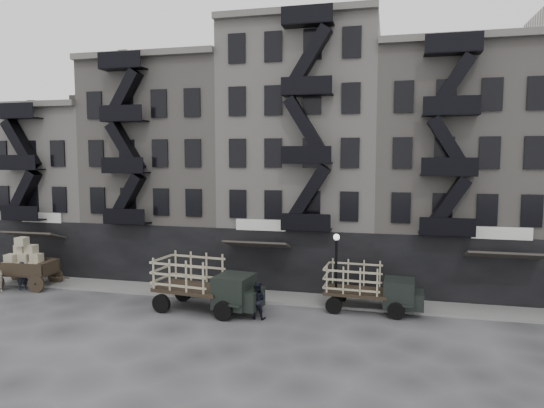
% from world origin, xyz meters
% --- Properties ---
extents(ground, '(140.00, 140.00, 0.00)m').
position_xyz_m(ground, '(0.00, 0.00, 0.00)').
color(ground, '#38383A').
rests_on(ground, ground).
extents(sidewalk, '(55.00, 2.50, 0.15)m').
position_xyz_m(sidewalk, '(0.00, 3.75, 0.07)').
color(sidewalk, slate).
rests_on(sidewalk, ground).
extents(building_west, '(10.00, 11.35, 13.20)m').
position_xyz_m(building_west, '(-20.00, 9.83, 6.00)').
color(building_west, '#ABA69E').
rests_on(building_west, ground).
extents(building_midwest, '(10.00, 11.35, 16.20)m').
position_xyz_m(building_midwest, '(-10.00, 9.83, 7.50)').
color(building_midwest, gray).
rests_on(building_midwest, ground).
extents(building_center, '(10.00, 11.35, 18.20)m').
position_xyz_m(building_center, '(-0.00, 9.82, 8.50)').
color(building_center, '#ABA69E').
rests_on(building_center, ground).
extents(building_mideast, '(10.00, 11.35, 16.20)m').
position_xyz_m(building_mideast, '(10.00, 9.83, 7.50)').
color(building_mideast, gray).
rests_on(building_mideast, ground).
extents(lamp_post, '(0.36, 0.36, 4.28)m').
position_xyz_m(lamp_post, '(3.00, 2.60, 2.78)').
color(lamp_post, black).
rests_on(lamp_post, ground).
extents(wagon, '(4.04, 2.34, 3.32)m').
position_xyz_m(wagon, '(-17.39, 2.35, 1.90)').
color(wagon, black).
rests_on(wagon, ground).
extents(stake_truck_west, '(6.27, 3.11, 3.04)m').
position_xyz_m(stake_truck_west, '(-4.04, 0.50, 1.73)').
color(stake_truck_west, black).
rests_on(stake_truck_west, ground).
extents(stake_truck_east, '(5.40, 2.44, 2.66)m').
position_xyz_m(stake_truck_east, '(4.89, 2.56, 1.52)').
color(stake_truck_east, black).
rests_on(stake_truck_east, ground).
extents(pedestrian_west, '(0.78, 0.78, 1.83)m').
position_xyz_m(pedestrian_west, '(-17.08, 1.77, 0.92)').
color(pedestrian_west, black).
rests_on(pedestrian_west, ground).
extents(pedestrian_mid, '(0.98, 0.77, 1.99)m').
position_xyz_m(pedestrian_mid, '(-0.89, -0.09, 0.99)').
color(pedestrian_mid, black).
rests_on(pedestrian_mid, ground).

